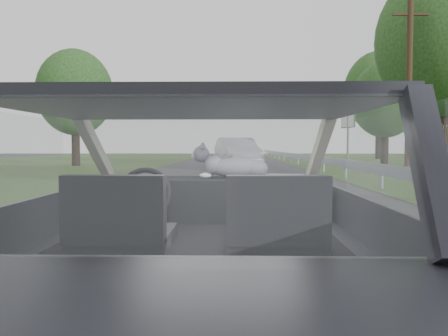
{
  "coord_description": "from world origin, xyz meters",
  "views": [
    {
      "loc": [
        0.18,
        -2.5,
        1.23
      ],
      "look_at": [
        0.12,
        0.58,
        1.08
      ],
      "focal_mm": 35.0,
      "sensor_mm": 36.0,
      "label": 1
    }
  ],
  "objects_px": {
    "cat": "(237,166)",
    "highway_sign": "(348,143)",
    "other_car": "(237,153)",
    "subject_car": "(202,233)",
    "utility_pole": "(409,87)"
  },
  "relations": [
    {
      "from": "cat",
      "to": "highway_sign",
      "type": "height_order",
      "value": "highway_sign"
    },
    {
      "from": "highway_sign",
      "to": "other_car",
      "type": "bearing_deg",
      "value": 142.61
    },
    {
      "from": "highway_sign",
      "to": "utility_pole",
      "type": "distance_m",
      "value": 4.53
    },
    {
      "from": "subject_car",
      "to": "other_car",
      "type": "relative_size",
      "value": 0.78
    },
    {
      "from": "subject_car",
      "to": "utility_pole",
      "type": "relative_size",
      "value": 0.54
    },
    {
      "from": "highway_sign",
      "to": "utility_pole",
      "type": "bearing_deg",
      "value": -86.99
    },
    {
      "from": "utility_pole",
      "to": "highway_sign",
      "type": "bearing_deg",
      "value": 113.02
    },
    {
      "from": "highway_sign",
      "to": "cat",
      "type": "bearing_deg",
      "value": -126.88
    },
    {
      "from": "highway_sign",
      "to": "subject_car",
      "type": "bearing_deg",
      "value": -126.92
    },
    {
      "from": "utility_pole",
      "to": "subject_car",
      "type": "bearing_deg",
      "value": -115.21
    },
    {
      "from": "subject_car",
      "to": "other_car",
      "type": "height_order",
      "value": "other_car"
    },
    {
      "from": "other_car",
      "to": "highway_sign",
      "type": "distance_m",
      "value": 5.8
    },
    {
      "from": "cat",
      "to": "utility_pole",
      "type": "relative_size",
      "value": 0.08
    },
    {
      "from": "subject_car",
      "to": "cat",
      "type": "distance_m",
      "value": 0.77
    },
    {
      "from": "utility_pole",
      "to": "other_car",
      "type": "bearing_deg",
      "value": 142.89
    }
  ]
}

